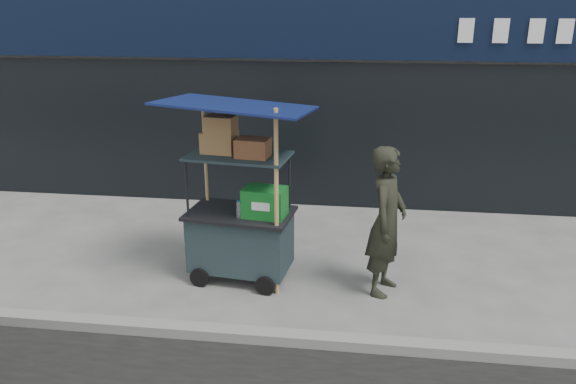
# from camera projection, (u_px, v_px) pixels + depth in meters

# --- Properties ---
(ground) EXTENTS (80.00, 80.00, 0.00)m
(ground) POSITION_uv_depth(u_px,v_px,m) (285.00, 332.00, 5.96)
(ground) COLOR #5F5F5A
(ground) RESTS_ON ground
(curb) EXTENTS (80.00, 0.18, 0.12)m
(curb) POSITION_uv_depth(u_px,v_px,m) (283.00, 338.00, 5.75)
(curb) COLOR gray
(curb) RESTS_ON ground
(vendor_cart) EXTENTS (1.82, 1.39, 2.29)m
(vendor_cart) POSITION_uv_depth(u_px,v_px,m) (241.00, 218.00, 6.86)
(vendor_cart) COLOR #1B292D
(vendor_cart) RESTS_ON ground
(vendor_man) EXTENTS (0.62, 0.76, 1.80)m
(vendor_man) POSITION_uv_depth(u_px,v_px,m) (387.00, 221.00, 6.52)
(vendor_man) COLOR black
(vendor_man) RESTS_ON ground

